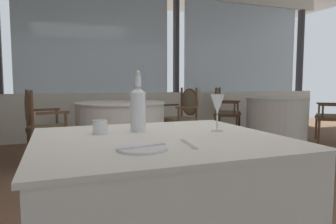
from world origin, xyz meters
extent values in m
plane|color=brown|center=(0.00, 0.00, 0.00)|extent=(13.05, 13.05, 0.00)
cube|color=silver|center=(0.00, 3.55, 0.42)|extent=(10.04, 0.12, 0.85)
cube|color=silver|center=(0.00, 3.57, 1.79)|extent=(2.77, 0.02, 1.87)
cube|color=silver|center=(3.15, 3.57, 1.79)|extent=(2.77, 0.02, 1.87)
cube|color=#333338|center=(1.57, 3.55, 1.79)|extent=(0.08, 0.14, 1.87)
cube|color=#333338|center=(4.72, 3.55, 1.79)|extent=(0.08, 0.14, 1.87)
cube|color=silver|center=(-0.27, -0.81, 0.76)|extent=(1.15, 1.04, 0.02)
cube|color=silver|center=(-0.27, -0.81, 0.37)|extent=(1.12, 1.01, 0.75)
cylinder|color=white|center=(-0.42, -1.06, 0.77)|extent=(0.20, 0.20, 0.01)
cube|color=silver|center=(-0.42, -1.06, 0.78)|extent=(0.21, 0.06, 0.00)
cube|color=silver|center=(-0.21, -1.02, 0.77)|extent=(0.05, 0.21, 0.00)
cylinder|color=white|center=(-0.32, -0.60, 0.87)|extent=(0.08, 0.08, 0.21)
cone|color=white|center=(-0.32, -0.60, 0.99)|extent=(0.08, 0.08, 0.03)
cylinder|color=white|center=(-0.32, -0.60, 1.04)|extent=(0.04, 0.04, 0.06)
sphere|color=silver|center=(-0.32, -0.60, 1.08)|extent=(0.03, 0.03, 0.03)
cylinder|color=white|center=(0.07, -0.76, 0.77)|extent=(0.06, 0.06, 0.00)
cylinder|color=white|center=(0.07, -0.76, 0.81)|extent=(0.01, 0.01, 0.09)
cone|color=white|center=(0.07, -0.76, 0.91)|extent=(0.08, 0.08, 0.11)
cylinder|color=white|center=(-0.52, -0.62, 0.80)|extent=(0.07, 0.07, 0.07)
cylinder|color=silver|center=(3.10, 2.37, 0.76)|extent=(1.11, 1.11, 0.02)
cylinder|color=silver|center=(3.10, 2.37, 0.37)|extent=(1.08, 1.08, 0.75)
cube|color=brown|center=(3.79, 1.79, 0.42)|extent=(0.65, 0.65, 0.05)
cube|color=#75664C|center=(3.79, 1.79, 0.46)|extent=(0.60, 0.60, 0.04)
cylinder|color=brown|center=(3.50, 1.77, 0.20)|extent=(0.04, 0.04, 0.39)
cylinder|color=brown|center=(3.76, 2.08, 0.20)|extent=(0.04, 0.04, 0.39)
cube|color=brown|center=(3.61, 1.62, 0.66)|extent=(0.30, 0.26, 0.03)
cylinder|color=brown|center=(3.50, 1.71, 0.55)|extent=(0.03, 0.03, 0.22)
cube|color=brown|center=(3.93, 2.00, 0.66)|extent=(0.30, 0.26, 0.03)
cylinder|color=brown|center=(3.82, 2.09, 0.55)|extent=(0.03, 0.03, 0.22)
cube|color=brown|center=(2.42, 2.95, 0.42)|extent=(0.65, 0.65, 0.05)
cube|color=#75664C|center=(2.42, 2.95, 0.47)|extent=(0.60, 0.60, 0.04)
cylinder|color=brown|center=(2.70, 2.97, 0.20)|extent=(0.04, 0.04, 0.40)
cylinder|color=brown|center=(2.44, 2.67, 0.20)|extent=(0.04, 0.04, 0.40)
cylinder|color=brown|center=(2.39, 3.23, 0.20)|extent=(0.04, 0.04, 0.40)
cylinder|color=brown|center=(2.14, 2.92, 0.20)|extent=(0.04, 0.04, 0.40)
cylinder|color=brown|center=(2.39, 3.23, 0.70)|extent=(0.04, 0.04, 0.50)
cylinder|color=brown|center=(2.14, 2.92, 0.70)|extent=(0.04, 0.04, 0.50)
ellipsoid|color=#75664C|center=(2.25, 3.09, 0.72)|extent=(0.29, 0.33, 0.42)
torus|color=brown|center=(2.25, 3.09, 0.72)|extent=(0.30, 0.35, 0.43)
cube|color=brown|center=(2.59, 3.13, 0.67)|extent=(0.30, 0.26, 0.03)
cylinder|color=brown|center=(2.70, 3.03, 0.56)|extent=(0.03, 0.03, 0.22)
cube|color=brown|center=(2.27, 2.74, 0.67)|extent=(0.30, 0.26, 0.03)
cylinder|color=brown|center=(2.38, 2.65, 0.56)|extent=(0.03, 0.03, 0.22)
cylinder|color=silver|center=(0.12, 2.02, 0.76)|extent=(1.25, 1.25, 0.02)
cylinder|color=silver|center=(0.12, 2.02, 0.37)|extent=(1.21, 1.21, 0.75)
cube|color=brown|center=(1.07, 2.21, 0.43)|extent=(0.54, 0.54, 0.05)
cube|color=#75664C|center=(1.07, 2.21, 0.47)|extent=(0.50, 0.50, 0.04)
cylinder|color=brown|center=(0.91, 1.97, 0.20)|extent=(0.04, 0.04, 0.41)
cylinder|color=brown|center=(0.84, 2.36, 0.20)|extent=(0.04, 0.04, 0.41)
cylinder|color=brown|center=(1.31, 2.05, 0.20)|extent=(0.04, 0.04, 0.41)
cylinder|color=brown|center=(1.23, 2.44, 0.20)|extent=(0.04, 0.04, 0.41)
cylinder|color=brown|center=(1.31, 2.05, 0.71)|extent=(0.04, 0.04, 0.50)
cylinder|color=brown|center=(1.23, 2.44, 0.71)|extent=(0.04, 0.04, 0.50)
ellipsoid|color=#75664C|center=(1.28, 2.25, 0.73)|extent=(0.12, 0.39, 0.42)
torus|color=brown|center=(1.28, 2.25, 0.73)|extent=(0.12, 0.43, 0.43)
cube|color=brown|center=(1.10, 1.96, 0.68)|extent=(0.37, 0.11, 0.03)
cylinder|color=brown|center=(0.96, 1.93, 0.57)|extent=(0.03, 0.03, 0.22)
cube|color=brown|center=(1.00, 2.45, 0.68)|extent=(0.37, 0.11, 0.03)
cylinder|color=brown|center=(0.86, 2.42, 0.57)|extent=(0.03, 0.03, 0.22)
cube|color=brown|center=(-0.82, 1.83, 0.44)|extent=(0.54, 0.54, 0.05)
cube|color=#75664C|center=(-0.82, 1.83, 0.48)|extent=(0.50, 0.50, 0.04)
cylinder|color=brown|center=(-0.67, 2.07, 0.21)|extent=(0.04, 0.04, 0.41)
cylinder|color=brown|center=(-0.59, 1.68, 0.21)|extent=(0.04, 0.04, 0.41)
cylinder|color=brown|center=(-1.06, 1.99, 0.21)|extent=(0.04, 0.04, 0.41)
cylinder|color=brown|center=(-0.98, 1.60, 0.21)|extent=(0.04, 0.04, 0.41)
cylinder|color=brown|center=(-1.06, 1.99, 0.71)|extent=(0.04, 0.04, 0.49)
cylinder|color=brown|center=(-0.98, 1.60, 0.71)|extent=(0.04, 0.04, 0.49)
ellipsoid|color=#75664C|center=(-1.04, 1.79, 0.73)|extent=(0.12, 0.39, 0.41)
torus|color=brown|center=(-1.04, 1.79, 0.73)|extent=(0.11, 0.42, 0.42)
cube|color=brown|center=(-0.85, 2.08, 0.68)|extent=(0.37, 0.11, 0.03)
cylinder|color=brown|center=(-0.71, 2.11, 0.57)|extent=(0.03, 0.03, 0.22)
cube|color=brown|center=(-0.76, 1.59, 0.68)|extent=(0.37, 0.11, 0.03)
cylinder|color=brown|center=(-0.62, 1.62, 0.57)|extent=(0.03, 0.03, 0.22)
camera|label=1|loc=(-0.74, -2.18, 1.02)|focal=32.65mm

